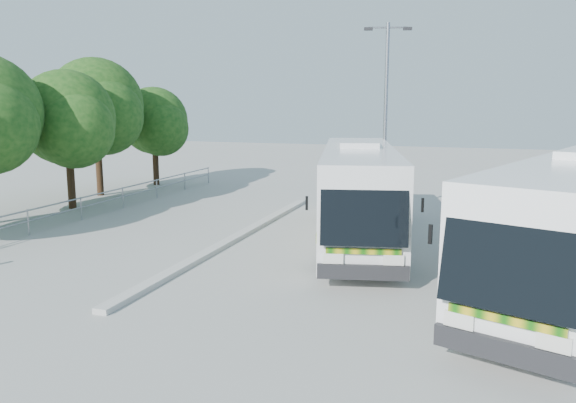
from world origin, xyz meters
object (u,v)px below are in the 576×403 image
(lamppost, at_px, (386,111))
(tree_far_d, at_px, (97,106))
(coach_main, at_px, (359,190))
(tree_far_e, at_px, (155,121))
(tree_far_c, at_px, (68,118))

(lamppost, bearing_deg, tree_far_d, 163.52)
(tree_far_d, height_order, coach_main, tree_far_d)
(lamppost, bearing_deg, tree_far_e, 146.47)
(tree_far_e, relative_size, coach_main, 0.48)
(tree_far_c, xyz_separation_m, tree_far_d, (-1.19, 3.70, 0.56))
(tree_far_c, distance_m, coach_main, 14.34)
(tree_far_e, bearing_deg, coach_main, -34.15)
(lamppost, bearing_deg, tree_far_c, 178.19)
(tree_far_d, relative_size, coach_main, 0.60)
(coach_main, bearing_deg, lamppost, 76.05)
(tree_far_d, height_order, lamppost, lamppost)
(tree_far_e, distance_m, lamppost, 15.40)
(coach_main, bearing_deg, tree_far_d, 147.59)
(tree_far_d, xyz_separation_m, tree_far_e, (0.68, 4.50, -0.93))
(tree_far_c, relative_size, tree_far_e, 1.10)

